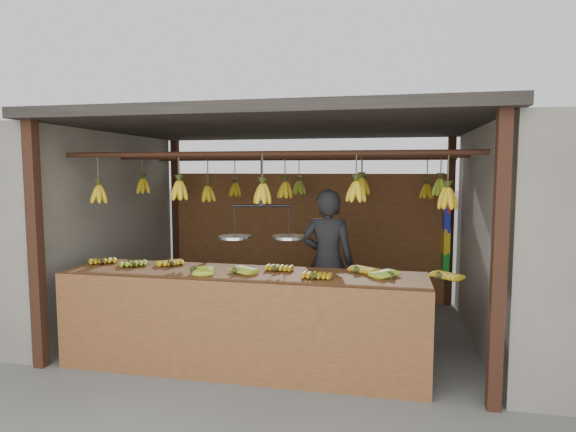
# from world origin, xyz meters

# --- Properties ---
(ground) EXTENTS (80.00, 80.00, 0.00)m
(ground) POSITION_xyz_m (0.00, 0.00, 0.00)
(ground) COLOR #5B5B57
(stall) EXTENTS (4.30, 3.30, 2.40)m
(stall) POSITION_xyz_m (0.00, 0.33, 1.97)
(stall) COLOR black
(stall) RESTS_ON ground
(neighbor_left) EXTENTS (3.00, 3.00, 2.30)m
(neighbor_left) POSITION_xyz_m (-3.60, 0.00, 1.15)
(neighbor_left) COLOR slate
(neighbor_left) RESTS_ON ground
(counter) EXTENTS (3.60, 0.77, 0.96)m
(counter) POSITION_xyz_m (-0.12, -1.22, 0.71)
(counter) COLOR brown
(counter) RESTS_ON ground
(hanging_bananas) EXTENTS (3.59, 2.23, 0.39)m
(hanging_bananas) POSITION_xyz_m (0.00, -0.00, 1.62)
(hanging_bananas) COLOR gold
(hanging_bananas) RESTS_ON ground
(balance_scale) EXTENTS (0.79, 0.40, 0.79)m
(balance_scale) POSITION_xyz_m (0.02, -1.00, 1.26)
(balance_scale) COLOR black
(balance_scale) RESTS_ON ground
(vendor) EXTENTS (0.60, 0.40, 1.64)m
(vendor) POSITION_xyz_m (0.51, 0.02, 0.82)
(vendor) COLOR #262628
(vendor) RESTS_ON ground
(bag_bundles) EXTENTS (0.08, 0.26, 1.20)m
(bag_bundles) POSITION_xyz_m (1.94, 1.35, 1.03)
(bag_bundles) COLOR red
(bag_bundles) RESTS_ON ground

